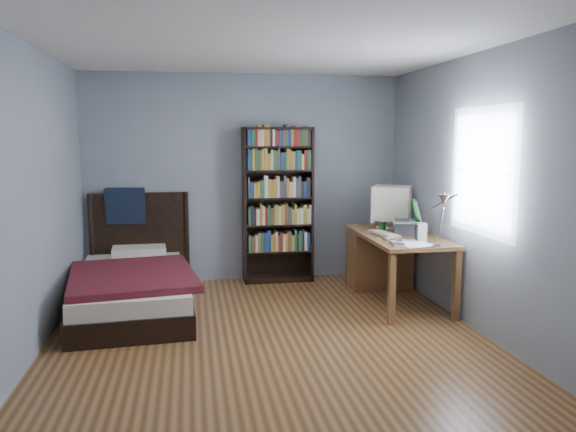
% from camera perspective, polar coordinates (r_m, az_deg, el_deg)
% --- Properties ---
extents(room, '(4.20, 4.24, 2.50)m').
position_cam_1_polar(room, '(4.79, -1.74, 2.08)').
color(room, '#563819').
rests_on(room, ground).
extents(desk, '(0.75, 1.56, 0.73)m').
position_cam_1_polar(desk, '(6.51, 9.67, -3.93)').
color(desk, brown).
rests_on(desk, floor).
extents(crt_monitor, '(0.57, 0.52, 0.48)m').
position_cam_1_polar(crt_monitor, '(6.47, 10.39, 1.24)').
color(crt_monitor, beige).
rests_on(crt_monitor, desk).
extents(laptop, '(0.37, 0.35, 0.37)m').
position_cam_1_polar(laptop, '(6.02, 11.82, -0.89)').
color(laptop, '#2D2D30').
rests_on(laptop, desk).
extents(desk_lamp, '(0.21, 0.46, 0.54)m').
position_cam_1_polar(desk_lamp, '(5.02, 15.47, 1.08)').
color(desk_lamp, '#99999E').
rests_on(desk_lamp, desk).
extents(keyboard, '(0.23, 0.44, 0.04)m').
position_cam_1_polar(keyboard, '(5.97, 9.77, -1.79)').
color(keyboard, beige).
rests_on(keyboard, desk).
extents(speaker, '(0.10, 0.10, 0.18)m').
position_cam_1_polar(speaker, '(5.68, 13.38, -1.60)').
color(speaker, '#99999B').
rests_on(speaker, desk).
extents(soda_can, '(0.06, 0.06, 0.11)m').
position_cam_1_polar(soda_can, '(6.20, 9.63, -1.05)').
color(soda_can, '#093807').
rests_on(soda_can, desk).
extents(mouse, '(0.06, 0.10, 0.03)m').
position_cam_1_polar(mouse, '(6.30, 9.90, -1.26)').
color(mouse, silver).
rests_on(mouse, desk).
extents(phone_silver, '(0.05, 0.09, 0.02)m').
position_cam_1_polar(phone_silver, '(5.73, 9.97, -2.24)').
color(phone_silver, '#B7B7BC').
rests_on(phone_silver, desk).
extents(phone_grey, '(0.07, 0.11, 0.02)m').
position_cam_1_polar(phone_grey, '(5.55, 10.53, -2.57)').
color(phone_grey, '#99999B').
rests_on(phone_grey, desk).
extents(external_drive, '(0.12, 0.12, 0.02)m').
position_cam_1_polar(external_drive, '(5.38, 11.12, -2.91)').
color(external_drive, '#99999B').
rests_on(external_drive, desk).
extents(bookshelf, '(0.84, 0.30, 1.87)m').
position_cam_1_polar(bookshelf, '(6.79, -1.05, 1.14)').
color(bookshelf, black).
rests_on(bookshelf, floor).
extents(bed, '(1.35, 2.26, 1.16)m').
position_cam_1_polar(bed, '(6.06, -15.43, -6.57)').
color(bed, black).
rests_on(bed, floor).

